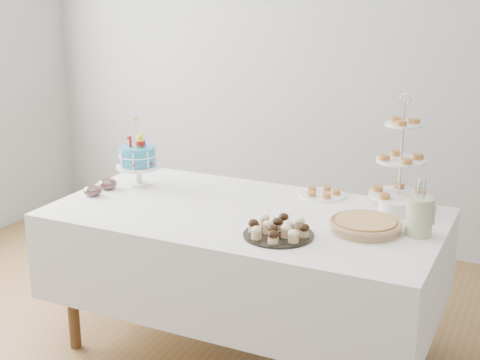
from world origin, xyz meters
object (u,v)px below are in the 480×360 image
at_px(plate_stack, 397,207).
at_px(utensil_pitcher, 420,215).
at_px(jam_bowl_a, 93,191).
at_px(tiered_stand, 401,161).
at_px(pastry_plate, 323,193).
at_px(cupcake_tray, 279,229).
at_px(pie, 365,225).
at_px(jam_bowl_b, 108,184).
at_px(table, 245,254).
at_px(birthday_cake, 138,168).

distance_m(plate_stack, utensil_pitcher, 0.30).
bearing_deg(jam_bowl_a, tiered_stand, 18.67).
relative_size(tiered_stand, utensil_pitcher, 2.17).
xyz_separation_m(plate_stack, pastry_plate, (-0.42, 0.11, -0.02)).
bearing_deg(jam_bowl_a, pastry_plate, 25.23).
distance_m(jam_bowl_a, utensil_pitcher, 1.69).
xyz_separation_m(cupcake_tray, pie, (0.33, 0.23, -0.01)).
xyz_separation_m(plate_stack, utensil_pitcher, (0.15, -0.25, 0.06)).
bearing_deg(utensil_pitcher, jam_bowl_b, 171.95).
height_order(pie, tiered_stand, tiered_stand).
relative_size(jam_bowl_b, utensil_pitcher, 0.39).
xyz_separation_m(jam_bowl_b, utensil_pitcher, (1.68, 0.03, 0.07)).
height_order(table, tiered_stand, tiered_stand).
relative_size(pie, pastry_plate, 1.38).
xyz_separation_m(birthday_cake, pie, (1.33, -0.15, -0.07)).
relative_size(plate_stack, jam_bowl_a, 1.85).
bearing_deg(table, pie, -0.80).
xyz_separation_m(birthday_cake, pastry_plate, (0.99, 0.26, -0.09)).
distance_m(plate_stack, jam_bowl_b, 1.55).
relative_size(birthday_cake, cupcake_tray, 1.18).
height_order(tiered_stand, plate_stack, tiered_stand).
bearing_deg(jam_bowl_a, utensil_pitcher, 5.63).
bearing_deg(tiered_stand, pastry_plate, 178.30).
relative_size(birthday_cake, pie, 1.13).
distance_m(pie, plate_stack, 0.31).
bearing_deg(pie, pastry_plate, 129.96).
xyz_separation_m(pie, plate_stack, (0.08, 0.30, 0.01)).
bearing_deg(pastry_plate, cupcake_tray, -89.07).
bearing_deg(jam_bowl_b, pastry_plate, 19.40).
relative_size(pie, tiered_stand, 0.58).
bearing_deg(jam_bowl_a, jam_bowl_b, 90.00).
xyz_separation_m(tiered_stand, utensil_pitcher, (0.17, -0.34, -0.15)).
relative_size(pastry_plate, jam_bowl_a, 2.46).
bearing_deg(utensil_pitcher, birthday_cake, 167.12).
height_order(cupcake_tray, jam_bowl_a, cupcake_tray).
relative_size(cupcake_tray, utensil_pitcher, 1.20).
distance_m(cupcake_tray, pastry_plate, 0.64).
height_order(cupcake_tray, pie, cupcake_tray).
relative_size(birthday_cake, jam_bowl_b, 3.60).
distance_m(table, pastry_plate, 0.54).
height_order(birthday_cake, tiered_stand, tiered_stand).
bearing_deg(birthday_cake, plate_stack, -14.10).
xyz_separation_m(birthday_cake, jam_bowl_a, (-0.12, -0.27, -0.08)).
bearing_deg(jam_bowl_b, jam_bowl_a, -90.00).
bearing_deg(jam_bowl_a, cupcake_tray, -6.09).
relative_size(table, utensil_pitcher, 7.19).
bearing_deg(pie, birthday_cake, 173.48).
bearing_deg(pie, plate_stack, 75.77).
bearing_deg(table, birthday_cake, 168.75).
bearing_deg(tiered_stand, cupcake_tray, -121.90).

